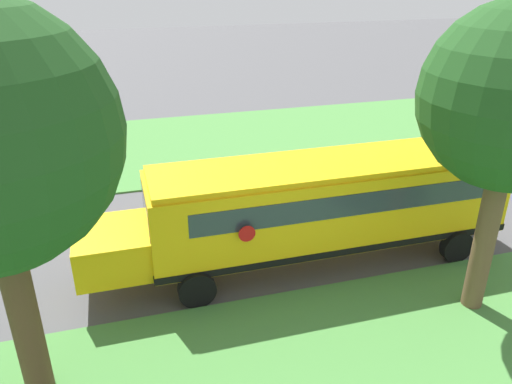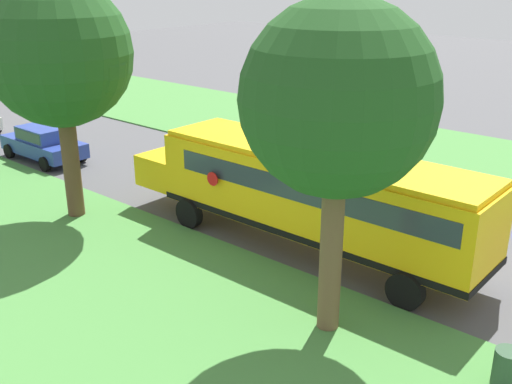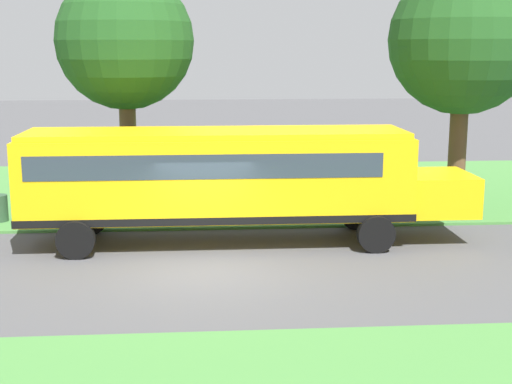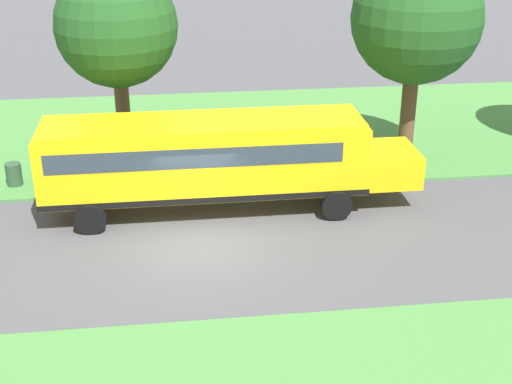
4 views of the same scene
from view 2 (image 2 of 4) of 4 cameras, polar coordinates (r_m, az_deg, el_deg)
The scene contains 8 objects.
ground_plane at distance 20.37m, azimuth 10.49°, elevation -3.36°, with size 120.00×120.00×0.00m, color #4C4C4F.
grass_verge at distance 13.69m, azimuth -12.24°, elevation -16.18°, with size 12.00×80.00×0.08m, color #47843D.
grass_far_side at distance 28.10m, azimuth 19.87°, elevation 2.51°, with size 10.00×80.00×0.07m, color #47843D.
school_bus at distance 17.95m, azimuth 5.00°, elevation 0.23°, with size 2.84×12.42×3.16m.
car_blue_nearest at distance 28.53m, azimuth -19.54°, elevation 4.58°, with size 2.02×4.40×1.56m.
oak_tree_beside_bus at distance 12.69m, azimuth 8.02°, elevation 8.69°, with size 4.24×4.24×7.70m.
oak_tree_roadside_mid at distance 20.37m, azimuth -17.88°, elevation 12.21°, with size 4.73×4.73×7.98m.
trash_bin at distance 13.70m, azimuth 22.75°, elevation -15.36°, with size 0.56×0.56×0.90m, color #2D4C33.
Camera 2 is at (-16.34, -9.07, 8.10)m, focal length 42.00 mm.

